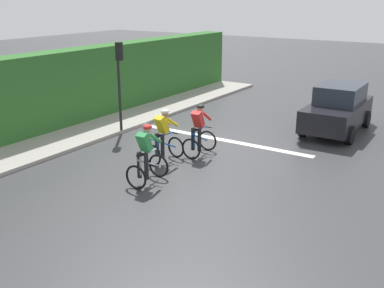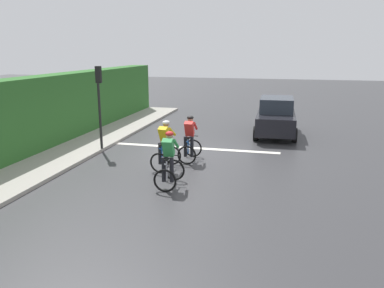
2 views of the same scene
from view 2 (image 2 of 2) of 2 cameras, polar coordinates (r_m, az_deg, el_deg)
ground_plane at (r=15.04m, az=-0.49°, el=-1.38°), size 80.00×80.00×0.00m
sidewalk_kerb at (r=15.18m, az=-20.29°, el=-1.89°), size 2.80×25.09×0.12m
stone_wall_low at (r=15.64m, az=-23.10°, el=-0.90°), size 0.44×25.09×0.54m
hedge_wall at (r=15.59m, az=-24.41°, el=3.43°), size 1.10×25.09×2.93m
road_marking_stop_line at (r=15.82m, az=0.25°, el=-0.59°), size 7.00×0.30×0.01m
cyclist_lead at (r=11.24m, az=-3.42°, el=-2.49°), size 0.71×1.10×1.66m
cyclist_second at (r=12.92m, az=-3.99°, el=-0.32°), size 0.82×1.16×1.66m
cyclist_mid at (r=13.83m, az=-0.34°, el=0.66°), size 0.70×1.09×1.66m
car_black at (r=18.51m, az=12.36°, el=3.97°), size 1.95×4.13×1.76m
traffic_light_near_crossing at (r=15.41m, az=-13.60°, el=7.03°), size 0.23×0.31×3.34m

